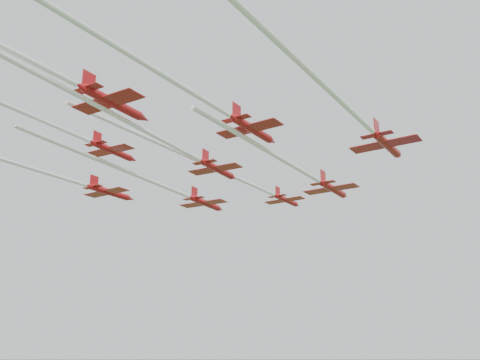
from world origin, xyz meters
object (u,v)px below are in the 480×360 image
Objects in this scene: jet_row2_left at (173,190)px; jet_row4_left at (61,128)px; jet_row3_right at (356,116)px; jet_row3_left at (70,180)px; jet_trail_solo at (24,58)px; jet_row4_right at (152,68)px; jet_row2_right at (310,176)px; jet_row3_mid at (178,148)px; jet_lead at (243,181)px.

jet_row2_left is 26.59m from jet_row4_left.
jet_row3_right is 38.72m from jet_row4_left.
jet_trail_solo reaches higher than jet_row3_left.
jet_row2_left is at bearing 92.61° from jet_row4_left.
jet_row3_right is at bearing -21.49° from jet_row2_left.
jet_row4_left is (13.64, -12.59, 1.65)m from jet_row3_left.
jet_row3_left is 49.32m from jet_row3_right.
jet_row2_left is at bearing 127.59° from jet_row4_right.
jet_row3_left is at bearing -156.71° from jet_row2_right.
jet_row3_right reaches higher than jet_row2_right.
jet_row4_right is (-11.39, -22.81, -0.47)m from jet_row3_right.
jet_row2_left reaches higher than jet_row4_right.
jet_row2_left is at bearing 162.04° from jet_row3_right.
jet_row3_mid is 26.88m from jet_trail_solo.
jet_row3_left is 23.28m from jet_row3_mid.
jet_row2_right is at bearing 92.06° from jet_row4_right.
jet_row3_left is at bearing 150.38° from jet_row4_right.
jet_row3_mid is 0.74× the size of jet_row4_right.
jet_row2_left is at bearing -175.12° from jet_row2_right.
jet_row2_left reaches higher than jet_row3_left.
jet_row2_right is 0.99× the size of jet_row4_left.
jet_row3_right is at bearing 1.42° from jet_row3_left.
jet_lead is at bearing 47.09° from jet_row3_left.
jet_lead is at bearing 159.47° from jet_row2_right.
jet_trail_solo reaches higher than jet_row4_left.
jet_trail_solo is at bearing -89.50° from jet_row3_mid.
jet_row2_left is at bearing 51.67° from jet_row3_left.
jet_row2_left is 1.13× the size of jet_row3_left.
jet_lead is 0.91× the size of jet_row4_right.
jet_row4_right is (14.60, -20.48, -1.20)m from jet_row3_mid.
jet_lead reaches higher than jet_row2_left.
jet_row3_mid is at bearing -51.66° from jet_row2_left.
jet_lead is at bearing 75.69° from jet_row4_left.
jet_row3_mid is 0.95× the size of jet_row3_right.
jet_row2_right is 0.66× the size of jet_row4_right.
jet_row3_left is at bearing 174.76° from jet_row3_mid.
jet_row4_left is at bearing 129.12° from jet_trail_solo.
jet_lead is 46.32m from jet_row4_right.
jet_row3_right is at bearing 48.72° from jet_trail_solo.
jet_row2_right is at bearing 23.69° from jet_row3_left.
jet_row3_mid reaches higher than jet_row2_left.
jet_row4_left is at bearing -100.82° from jet_lead.
jet_row3_left is 0.81× the size of jet_trail_solo.
jet_row2_right is 19.76m from jet_row3_right.
jet_row2_left is 0.91× the size of jet_trail_solo.
jet_row4_right is at bearing 25.24° from jet_trail_solo.
jet_row3_right is 0.95× the size of jet_trail_solo.
jet_row2_left is 1.13× the size of jet_row2_right.
jet_row4_right is 1.22× the size of jet_trail_solo.
jet_row4_left is 0.67× the size of jet_row4_right.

